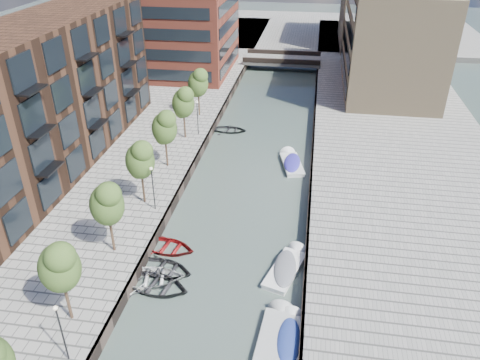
% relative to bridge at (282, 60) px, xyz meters
% --- Properties ---
extents(water, '(300.00, 300.00, 0.00)m').
position_rel_bridge_xyz_m(water, '(0.00, -32.00, -1.39)').
color(water, '#38473F').
rests_on(water, ground).
extents(quay_right, '(20.00, 140.00, 1.00)m').
position_rel_bridge_xyz_m(quay_right, '(16.00, -32.00, -0.89)').
color(quay_right, gray).
rests_on(quay_right, ground).
extents(quay_wall_left, '(0.25, 140.00, 1.00)m').
position_rel_bridge_xyz_m(quay_wall_left, '(-6.10, -32.00, -0.89)').
color(quay_wall_left, '#332823').
rests_on(quay_wall_left, ground).
extents(quay_wall_right, '(0.25, 140.00, 1.00)m').
position_rel_bridge_xyz_m(quay_wall_right, '(6.10, -32.00, -0.89)').
color(quay_wall_right, '#332823').
rests_on(quay_wall_right, ground).
extents(far_closure, '(80.00, 40.00, 1.00)m').
position_rel_bridge_xyz_m(far_closure, '(0.00, 28.00, -0.89)').
color(far_closure, gray).
rests_on(far_closure, ground).
extents(apartment_block, '(8.00, 38.00, 14.00)m').
position_rel_bridge_xyz_m(apartment_block, '(-20.00, -42.00, 6.61)').
color(apartment_block, '#321D13').
rests_on(apartment_block, quay_left).
extents(tan_block_near, '(12.00, 25.00, 14.00)m').
position_rel_bridge_xyz_m(tan_block_near, '(16.00, -10.00, 6.61)').
color(tan_block_near, '#917958').
rests_on(tan_block_near, quay_right).
extents(tan_block_far, '(12.00, 20.00, 16.00)m').
position_rel_bridge_xyz_m(tan_block_far, '(16.00, 16.00, 7.61)').
color(tan_block_far, '#917958').
rests_on(tan_block_far, quay_right).
extents(bridge, '(13.00, 6.00, 1.30)m').
position_rel_bridge_xyz_m(bridge, '(0.00, 0.00, 0.00)').
color(bridge, gray).
rests_on(bridge, ground).
extents(tree_1, '(2.50, 2.50, 5.95)m').
position_rel_bridge_xyz_m(tree_1, '(-8.50, -61.00, 3.92)').
color(tree_1, '#382619').
rests_on(tree_1, quay_left).
extents(tree_2, '(2.50, 2.50, 5.95)m').
position_rel_bridge_xyz_m(tree_2, '(-8.50, -54.00, 3.92)').
color(tree_2, '#382619').
rests_on(tree_2, quay_left).
extents(tree_3, '(2.50, 2.50, 5.95)m').
position_rel_bridge_xyz_m(tree_3, '(-8.50, -47.00, 3.92)').
color(tree_3, '#382619').
rests_on(tree_3, quay_left).
extents(tree_4, '(2.50, 2.50, 5.95)m').
position_rel_bridge_xyz_m(tree_4, '(-8.50, -40.00, 3.92)').
color(tree_4, '#382619').
rests_on(tree_4, quay_left).
extents(tree_5, '(2.50, 2.50, 5.95)m').
position_rel_bridge_xyz_m(tree_5, '(-8.50, -33.00, 3.92)').
color(tree_5, '#382619').
rests_on(tree_5, quay_left).
extents(tree_6, '(2.50, 2.50, 5.95)m').
position_rel_bridge_xyz_m(tree_6, '(-8.50, -26.00, 3.92)').
color(tree_6, '#382619').
rests_on(tree_6, quay_left).
extents(lamp_0, '(0.24, 0.24, 4.12)m').
position_rel_bridge_xyz_m(lamp_0, '(-7.20, -64.00, 2.12)').
color(lamp_0, black).
rests_on(lamp_0, quay_left).
extents(lamp_1, '(0.24, 0.24, 4.12)m').
position_rel_bridge_xyz_m(lamp_1, '(-7.20, -48.00, 2.12)').
color(lamp_1, black).
rests_on(lamp_1, quay_left).
extents(lamp_2, '(0.24, 0.24, 4.12)m').
position_rel_bridge_xyz_m(lamp_2, '(-7.20, -32.00, 2.12)').
color(lamp_2, black).
rests_on(lamp_2, quay_left).
extents(sloop_0, '(5.63, 4.46, 1.05)m').
position_rel_bridge_xyz_m(sloop_0, '(-4.44, -56.55, -1.39)').
color(sloop_0, '#242326').
rests_on(sloop_0, ground).
extents(sloop_1, '(5.15, 4.03, 0.97)m').
position_rel_bridge_xyz_m(sloop_1, '(-4.49, -54.75, -1.39)').
color(sloop_1, black).
rests_on(sloop_1, ground).
extents(sloop_2, '(4.98, 3.90, 0.94)m').
position_rel_bridge_xyz_m(sloop_2, '(-4.91, -52.11, -1.39)').
color(sloop_2, maroon).
rests_on(sloop_2, ground).
extents(sloop_3, '(5.72, 4.61, 1.05)m').
position_rel_bridge_xyz_m(sloop_3, '(-5.05, -55.91, -1.39)').
color(sloop_3, silver).
rests_on(sloop_3, ground).
extents(sloop_4, '(4.13, 2.97, 0.85)m').
position_rel_bridge_xyz_m(sloop_4, '(-4.10, -28.34, -1.39)').
color(sloop_4, black).
rests_on(sloop_4, ground).
extents(motorboat_0, '(1.79, 4.80, 1.59)m').
position_rel_bridge_xyz_m(motorboat_0, '(5.33, -59.73, -1.20)').
color(motorboat_0, white).
rests_on(motorboat_0, ground).
extents(motorboat_2, '(2.32, 5.65, 1.84)m').
position_rel_bridge_xyz_m(motorboat_2, '(4.46, -59.51, -1.28)').
color(motorboat_2, '#B4B4B2').
rests_on(motorboat_2, ground).
extents(motorboat_3, '(3.06, 5.65, 1.79)m').
position_rel_bridge_xyz_m(motorboat_3, '(3.91, -35.89, -1.17)').
color(motorboat_3, silver).
rests_on(motorboat_3, ground).
extents(motorboat_4, '(3.24, 5.54, 1.75)m').
position_rel_bridge_xyz_m(motorboat_4, '(4.72, -52.95, -1.18)').
color(motorboat_4, white).
rests_on(motorboat_4, ground).
extents(car, '(2.07, 3.75, 1.21)m').
position_rel_bridge_xyz_m(car, '(11.63, -9.16, 0.21)').
color(car, gray).
rests_on(car, quay_right).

